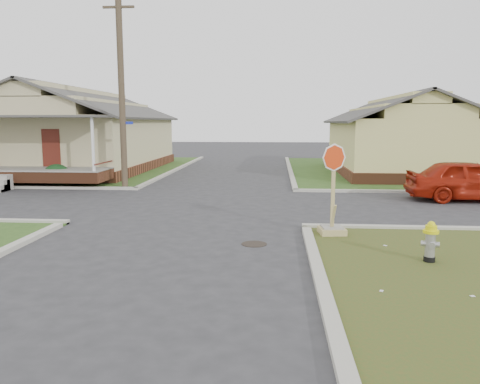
# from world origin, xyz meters

# --- Properties ---
(ground) EXTENTS (120.00, 120.00, 0.00)m
(ground) POSITION_xyz_m (0.00, 0.00, 0.00)
(ground) COLOR #2D2D2F
(ground) RESTS_ON ground
(verge_far_left) EXTENTS (19.00, 19.00, 0.05)m
(verge_far_left) POSITION_xyz_m (-13.00, 18.00, 0.03)
(verge_far_left) COLOR #2C4C1B
(verge_far_left) RESTS_ON ground
(curbs) EXTENTS (80.00, 40.00, 0.12)m
(curbs) POSITION_xyz_m (0.00, 5.00, 0.00)
(curbs) COLOR #AEAB9D
(curbs) RESTS_ON ground
(manhole) EXTENTS (0.64, 0.64, 0.01)m
(manhole) POSITION_xyz_m (2.20, -0.50, 0.01)
(manhole) COLOR black
(manhole) RESTS_ON ground
(corner_house) EXTENTS (10.10, 15.50, 5.30)m
(corner_house) POSITION_xyz_m (-10.00, 16.68, 2.28)
(corner_house) COLOR brown
(corner_house) RESTS_ON ground
(side_house_yellow) EXTENTS (7.60, 11.60, 4.70)m
(side_house_yellow) POSITION_xyz_m (10.00, 16.50, 2.19)
(side_house_yellow) COLOR brown
(side_house_yellow) RESTS_ON ground
(utility_pole) EXTENTS (1.80, 0.28, 9.00)m
(utility_pole) POSITION_xyz_m (-4.20, 8.90, 4.66)
(utility_pole) COLOR #3E3224
(utility_pole) RESTS_ON ground
(fire_hydrant) EXTENTS (0.33, 0.33, 0.89)m
(fire_hydrant) POSITION_xyz_m (6.07, -1.83, 0.54)
(fire_hydrant) COLOR black
(fire_hydrant) RESTS_ON ground
(stop_sign) EXTENTS (0.69, 0.68, 2.44)m
(stop_sign) POSITION_xyz_m (4.25, 0.57, 0.58)
(stop_sign) COLOR tan
(stop_sign) RESTS_ON ground
(red_sedan) EXTENTS (4.73, 1.94, 1.61)m
(red_sedan) POSITION_xyz_m (10.25, 6.74, 0.80)
(red_sedan) COLOR #9F1C0B
(red_sedan) RESTS_ON ground
(hedge_right) EXTENTS (1.36, 1.11, 1.04)m
(hedge_right) POSITION_xyz_m (-7.71, 9.50, 0.57)
(hedge_right) COLOR #153B1A
(hedge_right) RESTS_ON verge_far_left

